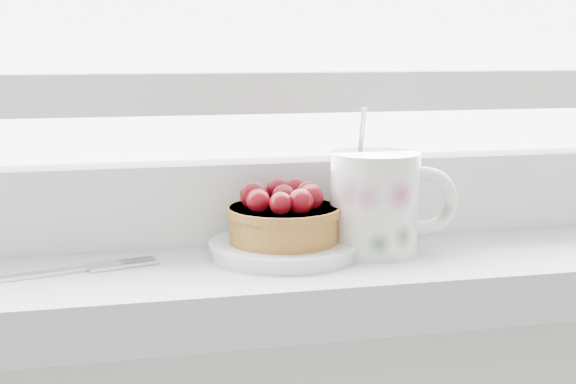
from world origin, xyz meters
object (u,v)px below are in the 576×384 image
object	(u,v)px
fork	(44,274)
floral_mug	(378,200)
saucer	(284,248)
raspberry_tart	(284,216)

from	to	relation	value
fork	floral_mug	bearing A→B (deg)	2.38
floral_mug	fork	world-z (taller)	floral_mug
saucer	fork	distance (m)	0.19
raspberry_tart	floral_mug	xyz separation A→B (m)	(0.08, -0.01, 0.01)
saucer	raspberry_tart	distance (m)	0.03
raspberry_tart	floral_mug	distance (m)	0.08
fork	raspberry_tart	bearing A→B (deg)	5.15
raspberry_tart	fork	distance (m)	0.19
raspberry_tart	floral_mug	size ratio (longest dim) A/B	0.78
floral_mug	raspberry_tart	bearing A→B (deg)	175.74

